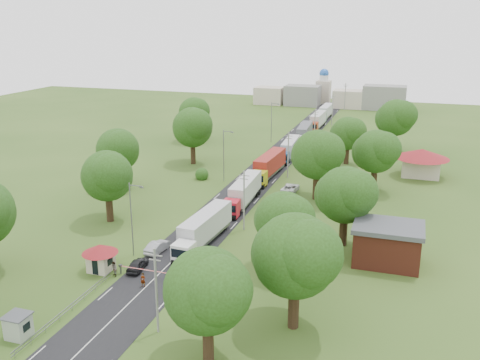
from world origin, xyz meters
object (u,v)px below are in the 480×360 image
at_px(car_lane_front, 138,265).
at_px(car_lane_mid, 158,247).
at_px(pedestrian_near, 143,280).
at_px(info_sign, 301,147).
at_px(guard_booth, 100,254).
at_px(truck_0, 203,229).
at_px(boom_barrier, 144,270).

bearing_deg(car_lane_front, car_lane_mid, -96.70).
relative_size(car_lane_front, pedestrian_near, 2.45).
distance_m(info_sign, car_lane_front, 59.12).
relative_size(info_sign, car_lane_front, 0.99).
distance_m(guard_booth, truck_0, 14.37).
bearing_deg(pedestrian_near, car_lane_mid, 103.89).
xyz_separation_m(truck_0, pedestrian_near, (-2.13, -13.34, -1.38)).
distance_m(guard_booth, pedestrian_near, 7.33).
bearing_deg(pedestrian_near, boom_barrier, 113.38).
bearing_deg(boom_barrier, guard_booth, -179.99).
height_order(boom_barrier, info_sign, info_sign).
distance_m(car_lane_front, pedestrian_near, 4.54).
distance_m(boom_barrier, info_sign, 60.39).
height_order(info_sign, car_lane_front, info_sign).
xyz_separation_m(guard_booth, truck_0, (9.01, 11.19, 0.06)).
height_order(guard_booth, pedestrian_near, guard_booth).
height_order(car_lane_mid, pedestrian_near, pedestrian_near).
relative_size(info_sign, car_lane_mid, 0.90).
distance_m(info_sign, car_lane_mid, 53.68).
bearing_deg(car_lane_front, info_sign, -104.68).
bearing_deg(car_lane_mid, car_lane_front, 95.01).
bearing_deg(boom_barrier, car_lane_mid, 103.21).
height_order(boom_barrier, guard_booth, guard_booth).
bearing_deg(truck_0, pedestrian_near, -99.07).
bearing_deg(car_lane_mid, truck_0, -133.97).
height_order(guard_booth, car_lane_front, guard_booth).
xyz_separation_m(boom_barrier, truck_0, (3.17, 11.19, 1.33)).
bearing_deg(pedestrian_near, guard_booth, 160.17).
xyz_separation_m(boom_barrier, pedestrian_near, (1.04, -2.15, -0.05)).
height_order(boom_barrier, car_lane_mid, car_lane_mid).
xyz_separation_m(car_lane_front, car_lane_mid, (0.00, 5.50, 0.05)).
xyz_separation_m(car_lane_mid, pedestrian_near, (2.69, -9.15, 0.09)).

